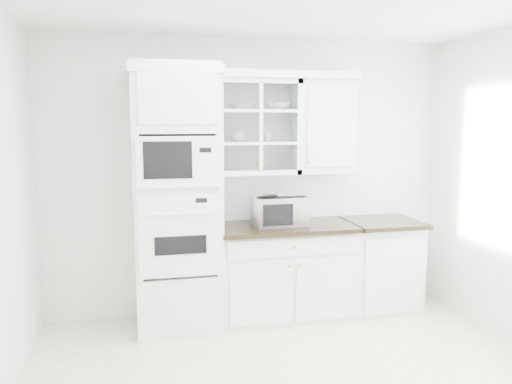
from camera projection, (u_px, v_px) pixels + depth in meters
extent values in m
cube|color=white|center=(251.00, 177.00, 4.97)|extent=(4.00, 0.02, 2.70)
cube|color=white|center=(177.00, 199.00, 4.52)|extent=(0.76, 0.65, 2.40)
cube|color=white|center=(180.00, 236.00, 4.24)|extent=(0.70, 0.03, 0.72)
cube|color=black|center=(181.00, 245.00, 4.23)|extent=(0.44, 0.01, 0.16)
cube|color=white|center=(179.00, 162.00, 4.15)|extent=(0.70, 0.03, 0.43)
cube|color=black|center=(168.00, 160.00, 4.11)|extent=(0.40, 0.01, 0.31)
cube|color=white|center=(285.00, 272.00, 4.87)|extent=(1.30, 0.60, 0.88)
cube|color=#302713|center=(286.00, 227.00, 4.78)|extent=(1.32, 0.67, 0.04)
cube|color=white|center=(379.00, 266.00, 5.09)|extent=(0.70, 0.60, 0.88)
cube|color=#302713|center=(382.00, 222.00, 4.99)|extent=(0.72, 0.67, 0.04)
cube|color=white|center=(257.00, 127.00, 4.76)|extent=(0.80, 0.33, 0.90)
cube|color=white|center=(257.00, 143.00, 4.78)|extent=(0.74, 0.29, 0.02)
cube|color=white|center=(257.00, 111.00, 4.73)|extent=(0.74, 0.29, 0.02)
cube|color=white|center=(324.00, 127.00, 4.90)|extent=(0.55, 0.33, 0.90)
cube|color=white|center=(247.00, 75.00, 4.64)|extent=(2.14, 0.38, 0.07)
imported|color=white|center=(279.00, 211.00, 4.74)|extent=(0.50, 0.42, 0.28)
imported|color=white|center=(242.00, 107.00, 4.68)|extent=(0.24, 0.24, 0.05)
imported|color=white|center=(279.00, 106.00, 4.76)|extent=(0.25, 0.25, 0.07)
imported|color=white|center=(239.00, 137.00, 4.72)|extent=(0.15, 0.15, 0.10)
imported|color=white|center=(267.00, 137.00, 4.78)|extent=(0.10, 0.10, 0.08)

